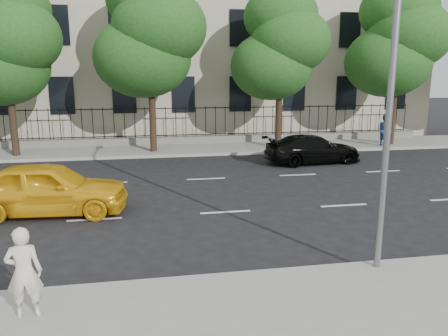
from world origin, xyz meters
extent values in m
plane|color=black|center=(0.00, 0.00, 0.00)|extent=(120.00, 120.00, 0.00)
cube|color=gray|center=(0.00, -4.00, 0.07)|extent=(60.00, 4.00, 0.15)
cube|color=gray|center=(0.00, 14.00, 0.07)|extent=(60.00, 4.00, 0.15)
cube|color=#C4B59C|center=(0.00, 23.00, 9.00)|extent=(34.00, 12.00, 18.00)
cube|color=slate|center=(0.00, 15.70, 0.35)|extent=(30.00, 0.50, 0.40)
cube|color=black|center=(0.00, 15.70, 0.65)|extent=(28.80, 0.05, 0.05)
cube|color=black|center=(0.00, 15.70, 2.25)|extent=(28.80, 0.05, 0.05)
cylinder|color=slate|center=(2.50, -2.30, 4.15)|extent=(0.14, 0.14, 8.00)
cylinder|color=#382619|center=(-9.00, 13.20, 1.64)|extent=(0.36, 0.36, 2.97)
ellipsoid|color=#1C4B19|center=(-9.40, 13.50, 4.62)|extent=(4.75, 4.75, 3.90)
ellipsoid|color=#1C4B19|center=(-8.50, 13.00, 6.00)|extent=(4.50, 4.50, 3.70)
ellipsoid|color=#1C4B19|center=(-8.90, 13.60, 7.38)|extent=(4.25, 4.25, 3.50)
cylinder|color=#382619|center=(-2.00, 13.20, 1.81)|extent=(0.36, 0.36, 3.32)
ellipsoid|color=#1C4B19|center=(-2.40, 13.50, 5.09)|extent=(5.13, 5.13, 4.21)
ellipsoid|color=#1C4B19|center=(-1.50, 13.00, 6.58)|extent=(4.86, 4.86, 4.00)
cylinder|color=#382619|center=(5.00, 13.20, 1.69)|extent=(0.36, 0.36, 3.08)
ellipsoid|color=#1C4B19|center=(4.60, 13.50, 4.67)|extent=(4.56, 4.56, 3.74)
ellipsoid|color=#1C4B19|center=(5.50, 13.00, 5.99)|extent=(4.32, 4.32, 3.55)
ellipsoid|color=#1C4B19|center=(5.10, 13.60, 7.31)|extent=(4.08, 4.08, 3.36)
cylinder|color=#382619|center=(12.00, 13.20, 1.76)|extent=(0.36, 0.36, 3.22)
ellipsoid|color=#1C4B19|center=(11.60, 13.50, 4.93)|extent=(4.94, 4.94, 4.06)
ellipsoid|color=#1C4B19|center=(12.50, 13.00, 6.36)|extent=(4.68, 4.68, 3.85)
ellipsoid|color=#1C4B19|center=(12.10, 13.60, 7.79)|extent=(4.42, 4.42, 3.64)
imported|color=yellow|center=(-5.43, 3.30, 0.82)|extent=(4.95, 2.29, 1.64)
imported|color=black|center=(5.59, 9.37, 0.69)|extent=(4.91, 2.39, 1.37)
imported|color=silver|center=(-4.52, -3.06, 0.97)|extent=(0.63, 0.45, 1.64)
imported|color=#274D94|center=(11.29, 12.69, 1.06)|extent=(0.76, 0.94, 1.82)
camera|label=1|loc=(-2.37, -10.46, 4.30)|focal=35.00mm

